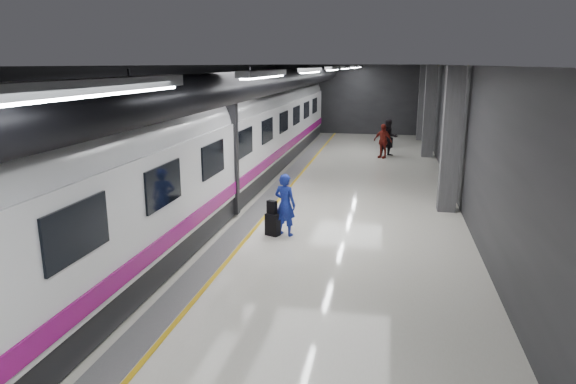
{
  "coord_description": "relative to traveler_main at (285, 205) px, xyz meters",
  "views": [
    {
      "loc": [
        2.69,
        -14.46,
        4.55
      ],
      "look_at": [
        0.26,
        -2.27,
        1.44
      ],
      "focal_mm": 32.0,
      "sensor_mm": 36.0,
      "label": 1
    }
  ],
  "objects": [
    {
      "name": "ground",
      "position": [
        -0.0,
        1.4,
        -0.86
      ],
      "size": [
        40.0,
        40.0,
        0.0
      ],
      "primitive_type": "plane",
      "color": "silver",
      "rests_on": "ground"
    },
    {
      "name": "suitcase_far",
      "position": [
        2.64,
        15.91,
        -0.58
      ],
      "size": [
        0.43,
        0.34,
        0.56
      ],
      "primitive_type": "cube",
      "rotation": [
        0.0,
        0.0,
        0.26
      ],
      "color": "black",
      "rests_on": "ground"
    },
    {
      "name": "traveler_far_a",
      "position": [
        2.64,
        13.17,
        0.07
      ],
      "size": [
        1.1,
        0.98,
        1.86
      ],
      "primitive_type": "imported",
      "rotation": [
        0.0,
        0.0,
        0.37
      ],
      "color": "black",
      "rests_on": "ground"
    },
    {
      "name": "traveler_far_b",
      "position": [
        2.35,
        12.54,
        -0.01
      ],
      "size": [
        1.06,
        0.84,
        1.69
      ],
      "primitive_type": "imported",
      "rotation": [
        0.0,
        0.0,
        -0.5
      ],
      "color": "maroon",
      "rests_on": "ground"
    },
    {
      "name": "platform_hall",
      "position": [
        -0.29,
        2.35,
        2.68
      ],
      "size": [
        10.02,
        40.02,
        4.51
      ],
      "color": "black",
      "rests_on": "ground"
    },
    {
      "name": "suitcase_main",
      "position": [
        -0.32,
        -0.1,
        -0.55
      ],
      "size": [
        0.43,
        0.36,
        0.61
      ],
      "primitive_type": "cube",
      "rotation": [
        0.0,
        0.0,
        -0.39
      ],
      "color": "black",
      "rests_on": "ground"
    },
    {
      "name": "train",
      "position": [
        -3.25,
        1.39,
        1.21
      ],
      "size": [
        3.05,
        38.0,
        4.05
      ],
      "color": "black",
      "rests_on": "ground"
    },
    {
      "name": "shoulder_bag",
      "position": [
        -0.35,
        -0.07,
        -0.07
      ],
      "size": [
        0.3,
        0.25,
        0.36
      ],
      "primitive_type": "cube",
      "rotation": [
        0.0,
        0.0,
        -0.45
      ],
      "color": "black",
      "rests_on": "suitcase_main"
    },
    {
      "name": "traveler_main",
      "position": [
        0.0,
        0.0,
        0.0
      ],
      "size": [
        0.72,
        0.59,
        1.71
      ],
      "primitive_type": "imported",
      "rotation": [
        0.0,
        0.0,
        2.81
      ],
      "color": "#163DAA",
      "rests_on": "ground"
    }
  ]
}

